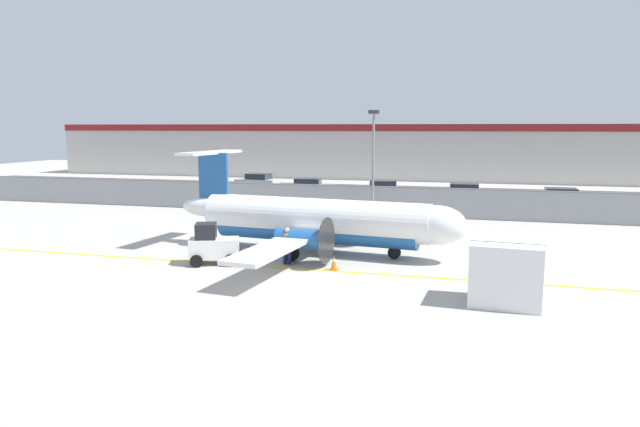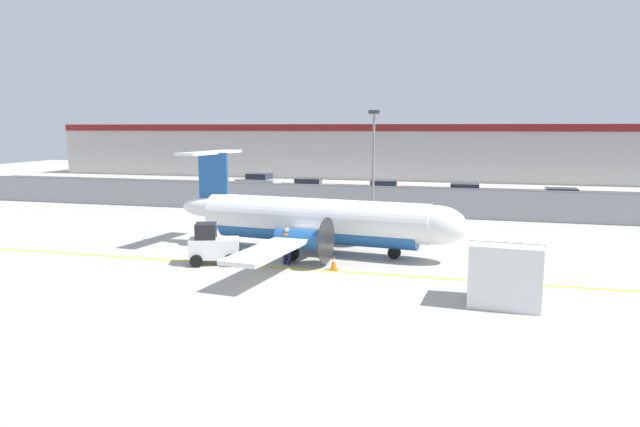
# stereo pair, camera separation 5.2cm
# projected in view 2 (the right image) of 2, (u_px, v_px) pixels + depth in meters

# --- Properties ---
(ground_plane) EXTENTS (140.00, 140.00, 0.01)m
(ground_plane) POSITION_uv_depth(u_px,v_px,m) (300.00, 269.00, 25.03)
(ground_plane) COLOR #ADA89E
(perimeter_fence) EXTENTS (98.00, 0.10, 2.10)m
(perimeter_fence) POSITION_uv_depth(u_px,v_px,m) (366.00, 200.00, 40.14)
(perimeter_fence) COLOR gray
(perimeter_fence) RESTS_ON ground
(parking_lot_strip) EXTENTS (98.00, 17.00, 0.12)m
(parking_lot_strip) POSITION_uv_depth(u_px,v_px,m) (389.00, 196.00, 51.27)
(parking_lot_strip) COLOR #38383A
(parking_lot_strip) RESTS_ON ground
(background_building) EXTENTS (91.00, 8.10, 6.50)m
(background_building) POSITION_uv_depth(u_px,v_px,m) (412.00, 151.00, 68.44)
(background_building) COLOR #BCB7B2
(background_building) RESTS_ON ground
(commuter_airplane) EXTENTS (15.09, 16.08, 4.92)m
(commuter_airplane) POSITION_uv_depth(u_px,v_px,m) (320.00, 221.00, 28.09)
(commuter_airplane) COLOR white
(commuter_airplane) RESTS_ON ground
(baggage_tug) EXTENTS (2.57, 2.01, 1.88)m
(baggage_tug) POSITION_uv_depth(u_px,v_px,m) (213.00, 245.00, 25.86)
(baggage_tug) COLOR silver
(baggage_tug) RESTS_ON ground
(ground_crew_worker) EXTENTS (0.54, 0.35, 1.70)m
(ground_crew_worker) POSITION_uv_depth(u_px,v_px,m) (287.00, 244.00, 25.73)
(ground_crew_worker) COLOR #191E4C
(ground_crew_worker) RESTS_ON ground
(cargo_container) EXTENTS (2.53, 2.16, 2.20)m
(cargo_container) POSITION_uv_depth(u_px,v_px,m) (505.00, 274.00, 19.92)
(cargo_container) COLOR silver
(cargo_container) RESTS_ON ground
(traffic_cone_near_left) EXTENTS (0.36, 0.36, 0.64)m
(traffic_cone_near_left) POSITION_uv_depth(u_px,v_px,m) (235.00, 237.00, 30.53)
(traffic_cone_near_left) COLOR orange
(traffic_cone_near_left) RESTS_ON ground
(traffic_cone_near_right) EXTENTS (0.36, 0.36, 0.64)m
(traffic_cone_near_right) POSITION_uv_depth(u_px,v_px,m) (305.00, 235.00, 31.12)
(traffic_cone_near_right) COLOR orange
(traffic_cone_near_right) RESTS_ON ground
(traffic_cone_far_left) EXTENTS (0.36, 0.36, 0.64)m
(traffic_cone_far_left) POSITION_uv_depth(u_px,v_px,m) (334.00, 263.00, 24.81)
(traffic_cone_far_left) COLOR orange
(traffic_cone_far_left) RESTS_ON ground
(parked_car_0) EXTENTS (4.38, 2.41, 1.58)m
(parked_car_0) POSITION_uv_depth(u_px,v_px,m) (258.00, 182.00, 55.62)
(parked_car_0) COLOR silver
(parked_car_0) RESTS_ON parking_lot_strip
(parked_car_1) EXTENTS (4.32, 2.25, 1.58)m
(parked_car_1) POSITION_uv_depth(u_px,v_px,m) (310.00, 187.00, 50.28)
(parked_car_1) COLOR slate
(parked_car_1) RESTS_ON parking_lot_strip
(parked_car_2) EXTENTS (4.32, 2.26, 1.58)m
(parked_car_2) POSITION_uv_depth(u_px,v_px,m) (385.00, 190.00, 48.32)
(parked_car_2) COLOR red
(parked_car_2) RESTS_ON parking_lot_strip
(parked_car_3) EXTENTS (4.21, 2.03, 1.58)m
(parked_car_3) POSITION_uv_depth(u_px,v_px,m) (466.00, 194.00, 45.66)
(parked_car_3) COLOR red
(parked_car_3) RESTS_ON parking_lot_strip
(parked_car_4) EXTENTS (4.21, 2.02, 1.58)m
(parked_car_4) POSITION_uv_depth(u_px,v_px,m) (563.00, 199.00, 42.20)
(parked_car_4) COLOR red
(parked_car_4) RESTS_ON parking_lot_strip
(apron_light_pole) EXTENTS (0.70, 0.30, 7.27)m
(apron_light_pole) POSITION_uv_depth(u_px,v_px,m) (373.00, 156.00, 37.53)
(apron_light_pole) COLOR slate
(apron_light_pole) RESTS_ON ground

